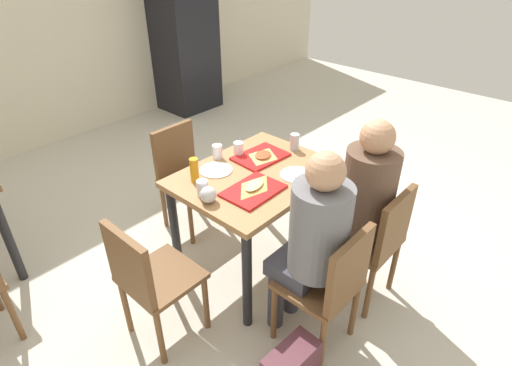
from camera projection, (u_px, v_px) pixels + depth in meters
ground_plane at (256, 263)px, 3.14m from camera, size 10.00×10.00×0.02m
back_wall at (23, 15)px, 4.22m from camera, size 10.00×0.10×2.80m
main_table at (256, 188)px, 2.78m from camera, size 1.03×0.80×0.78m
chair_near_left at (331, 283)px, 2.26m from camera, size 0.40×0.40×0.85m
chair_near_right at (376, 238)px, 2.59m from camera, size 0.40×0.40×0.85m
chair_far_side at (184, 170)px, 3.31m from camera, size 0.40×0.40×0.85m
chair_left_end at (148, 277)px, 2.30m from camera, size 0.40×0.40×0.85m
person_in_red at (313, 237)px, 2.21m from camera, size 0.32×0.42×1.26m
person_in_brown_jacket at (362, 197)px, 2.54m from camera, size 0.32×0.42×1.26m
tray_red_near at (253, 190)px, 2.52m from camera, size 0.36×0.27×0.02m
tray_red_far at (261, 157)px, 2.90m from camera, size 0.38×0.28×0.02m
paper_plate_center at (216, 170)px, 2.75m from camera, size 0.22×0.22×0.01m
paper_plate_near_edge at (297, 175)px, 2.69m from camera, size 0.22×0.22×0.01m
pizza_slice_a at (254, 186)px, 2.54m from camera, size 0.26×0.18×0.02m
pizza_slice_b at (263, 156)px, 2.88m from camera, size 0.24×0.22×0.02m
plastic_cup_a at (217, 152)px, 2.87m from camera, size 0.07×0.07×0.10m
plastic_cup_b at (300, 183)px, 2.52m from camera, size 0.07×0.07×0.10m
plastic_cup_c at (202, 188)px, 2.47m from camera, size 0.07×0.07×0.10m
plastic_cup_d at (238, 149)px, 2.91m from camera, size 0.07×0.07×0.10m
soda_can at (295, 142)px, 2.98m from camera, size 0.07×0.07×0.12m
condiment_bottle at (194, 170)px, 2.59m from camera, size 0.06×0.06×0.16m
foil_bundle at (208, 195)px, 2.41m from camera, size 0.10×0.10×0.10m
drink_fridge at (185, 37)px, 5.38m from camera, size 0.70×0.60×1.90m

